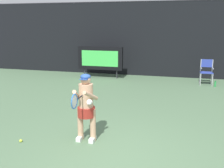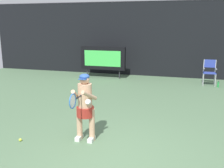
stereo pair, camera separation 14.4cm
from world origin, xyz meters
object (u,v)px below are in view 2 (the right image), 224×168
tennis_racket (73,101)px  tennis_player (85,104)px  scoreboard (103,58)px  umpire_chair (210,71)px  water_bottle (218,84)px  tennis_ball_loose (20,140)px

tennis_racket → tennis_player: bearing=101.2°
scoreboard → tennis_player: bearing=-75.5°
umpire_chair → water_bottle: umpire_chair is taller
scoreboard → tennis_racket: bearing=-76.8°
tennis_player → tennis_racket: 0.60m
umpire_chair → tennis_racket: (-3.14, -7.03, 0.46)m
tennis_player → tennis_ball_loose: bearing=-160.9°
scoreboard → tennis_player: size_ratio=1.44×
scoreboard → tennis_ball_loose: 7.29m
water_bottle → tennis_player: (-3.46, -6.13, 0.72)m
water_bottle → tennis_ball_loose: water_bottle is taller
scoreboard → water_bottle: bearing=-6.7°
scoreboard → tennis_racket: (1.71, -7.29, 0.14)m
tennis_player → tennis_ball_loose: 1.68m
scoreboard → water_bottle: size_ratio=8.30×
tennis_racket → umpire_chair: bearing=80.3°
scoreboard → tennis_racket: size_ratio=3.65×
scoreboard → water_bottle: (5.20, -0.61, -0.82)m
umpire_chair → tennis_racket: tennis_racket is taller
tennis_ball_loose → tennis_player: bearing=19.1°
umpire_chair → tennis_ball_loose: 8.31m
scoreboard → umpire_chair: bearing=-3.0°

